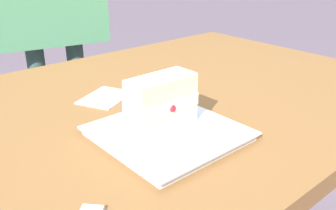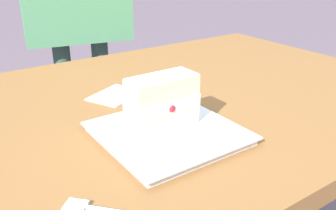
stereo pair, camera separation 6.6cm
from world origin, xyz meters
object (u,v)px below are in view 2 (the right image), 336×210
(patio_table, at_px, (172,140))
(cake_slice, at_px, (162,102))
(paper_napkin, at_px, (116,95))
(dessert_plate, at_px, (168,133))

(patio_table, relative_size, cake_slice, 9.51)
(patio_table, height_order, paper_napkin, paper_napkin)
(cake_slice, xyz_separation_m, paper_napkin, (0.02, 0.22, -0.06))
(patio_table, height_order, dessert_plate, dessert_plate)
(patio_table, distance_m, paper_napkin, 0.18)
(dessert_plate, distance_m, paper_napkin, 0.24)
(dessert_plate, xyz_separation_m, paper_napkin, (0.02, 0.24, -0.01))
(cake_slice, bearing_deg, dessert_plate, -90.64)
(patio_table, bearing_deg, cake_slice, -130.95)
(patio_table, relative_size, dessert_plate, 5.18)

